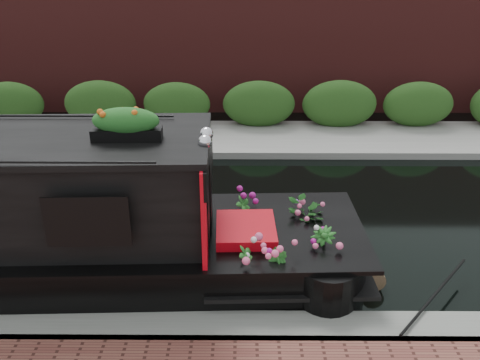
{
  "coord_description": "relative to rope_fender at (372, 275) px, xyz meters",
  "views": [
    {
      "loc": [
        1.77,
        -8.93,
        5.0
      ],
      "look_at": [
        1.71,
        -0.6,
        1.12
      ],
      "focal_mm": 40.0,
      "sensor_mm": 36.0,
      "label": 1
    }
  ],
  "objects": [
    {
      "name": "ground",
      "position": [
        -3.78,
        2.02,
        -0.16
      ],
      "size": [
        80.0,
        80.0,
        0.0
      ],
      "primitive_type": "plane",
      "color": "black",
      "rests_on": "ground"
    },
    {
      "name": "near_bank_coping",
      "position": [
        -3.78,
        -1.28,
        -0.16
      ],
      "size": [
        40.0,
        0.6,
        0.5
      ],
      "primitive_type": "cube",
      "color": "slate",
      "rests_on": "ground"
    },
    {
      "name": "far_bank_path",
      "position": [
        -3.78,
        6.22,
        -0.16
      ],
      "size": [
        40.0,
        2.4,
        0.34
      ],
      "primitive_type": "cube",
      "color": "gray",
      "rests_on": "ground"
    },
    {
      "name": "far_hedge",
      "position": [
        -3.78,
        7.12,
        -0.16
      ],
      "size": [
        40.0,
        1.1,
        2.8
      ],
      "primitive_type": "cube",
      "color": "#244A18",
      "rests_on": "ground"
    },
    {
      "name": "far_brick_wall",
      "position": [
        -3.78,
        9.22,
        -0.16
      ],
      "size": [
        40.0,
        1.0,
        8.0
      ],
      "primitive_type": "cube",
      "color": "#551E1C",
      "rests_on": "ground"
    },
    {
      "name": "rope_fender",
      "position": [
        0.0,
        0.0,
        0.0
      ],
      "size": [
        0.33,
        0.41,
        0.33
      ],
      "primitive_type": "cylinder",
      "rotation": [
        1.57,
        0.0,
        0.0
      ],
      "color": "brown",
      "rests_on": "ground"
    }
  ]
}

